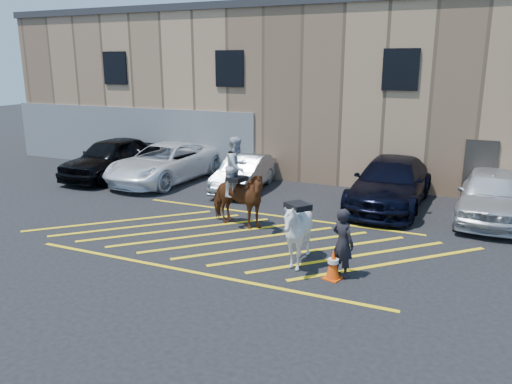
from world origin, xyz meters
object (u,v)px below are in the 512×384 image
at_px(mounted_bay, 237,191).
at_px(car_black_suv, 112,158).
at_px(saddled_white, 297,233).
at_px(handler, 343,243).
at_px(car_blue_suv, 391,183).
at_px(car_white_suv, 491,195).
at_px(car_white_pickup, 165,163).
at_px(traffic_cone, 333,264).
at_px(car_silver_sedan, 244,173).

bearing_deg(mounted_bay, car_black_suv, 154.12).
bearing_deg(saddled_white, handler, -7.00).
xyz_separation_m(car_blue_suv, car_white_suv, (3.16, -0.33, -0.01)).
bearing_deg(car_black_suv, saddled_white, -29.26).
relative_size(car_white_pickup, mounted_bay, 2.06).
bearing_deg(car_blue_suv, handler, -88.75).
distance_m(handler, saddled_white, 1.17).
bearing_deg(handler, car_blue_suv, -62.15).
distance_m(car_white_suv, traffic_cone, 7.22).
height_order(car_white_pickup, traffic_cone, car_white_pickup).
distance_m(handler, mounted_bay, 4.48).
relative_size(handler, mounted_bay, 0.60).
distance_m(car_white_suv, mounted_bay, 8.01).
xyz_separation_m(car_silver_sedan, car_white_suv, (8.74, -0.30, 0.14)).
xyz_separation_m(car_black_suv, car_white_pickup, (2.50, 0.32, -0.08)).
bearing_deg(car_white_suv, traffic_cone, -115.09).
xyz_separation_m(car_white_pickup, traffic_cone, (9.10, -6.68, -0.42)).
height_order(car_white_pickup, mounted_bay, mounted_bay).
distance_m(car_black_suv, car_blue_suv, 11.75).
distance_m(car_black_suv, car_white_pickup, 2.52).
bearing_deg(car_white_pickup, mounted_bay, -34.02).
bearing_deg(car_blue_suv, car_white_suv, -4.67).
relative_size(mounted_bay, traffic_cone, 3.77).
relative_size(car_white_suv, handler, 2.88).
distance_m(car_silver_sedan, car_blue_suv, 5.59).
relative_size(car_silver_sedan, traffic_cone, 5.56).
bearing_deg(car_silver_sedan, car_blue_suv, -5.24).
distance_m(car_blue_suv, traffic_cone, 6.75).
relative_size(car_white_suv, saddled_white, 2.28).
bearing_deg(car_white_pickup, handler, -31.37).
height_order(handler, saddled_white, saddled_white).
relative_size(car_white_suv, mounted_bay, 1.73).
height_order(car_blue_suv, handler, handler).
height_order(car_white_pickup, handler, handler).
relative_size(car_white_pickup, saddled_white, 2.72).
bearing_deg(mounted_bay, saddled_white, -38.78).
xyz_separation_m(handler, traffic_cone, (-0.15, -0.22, -0.46)).
distance_m(mounted_bay, traffic_cone, 4.53).
bearing_deg(car_blue_suv, traffic_cone, -90.00).
height_order(car_black_suv, car_white_suv, car_black_suv).
bearing_deg(saddled_white, car_silver_sedan, 124.96).
bearing_deg(handler, car_black_suv, 0.28).
bearing_deg(saddled_white, car_black_suv, 150.50).
height_order(car_blue_suv, mounted_bay, mounted_bay).
relative_size(car_white_pickup, traffic_cone, 7.77).
height_order(car_white_suv, handler, handler).
xyz_separation_m(car_black_suv, saddled_white, (10.59, -5.99, 0.00)).
relative_size(car_black_suv, car_white_suv, 1.07).
bearing_deg(car_black_suv, car_silver_sedan, 3.44).
height_order(handler, traffic_cone, handler).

